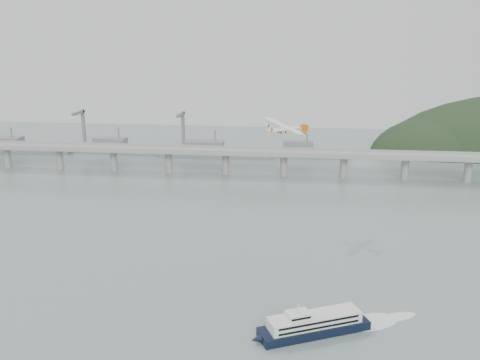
# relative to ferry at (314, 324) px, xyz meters

# --- Properties ---
(ground) EXTENTS (900.00, 900.00, 0.00)m
(ground) POSITION_rel_ferry_xyz_m (-41.02, 38.85, -3.80)
(ground) COLOR slate
(ground) RESTS_ON ground
(bridge) EXTENTS (800.00, 22.00, 23.90)m
(bridge) POSITION_rel_ferry_xyz_m (-42.17, 238.85, 13.84)
(bridge) COLOR gray
(bridge) RESTS_ON ground
(distant_fleet) EXTENTS (453.00, 60.90, 40.00)m
(distant_fleet) POSITION_rel_ferry_xyz_m (-196.38, 303.93, 2.42)
(distant_fleet) COLOR slate
(distant_fleet) RESTS_ON ground
(ferry) EXTENTS (69.52, 37.24, 14.02)m
(ferry) POSITION_rel_ferry_xyz_m (0.00, 0.00, 0.00)
(ferry) COLOR black
(ferry) RESTS_ON ground
(airliner) EXTENTS (28.86, 27.49, 10.80)m
(airliner) POSITION_rel_ferry_xyz_m (-17.22, 115.88, 59.05)
(airliner) COLOR white
(airliner) RESTS_ON ground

